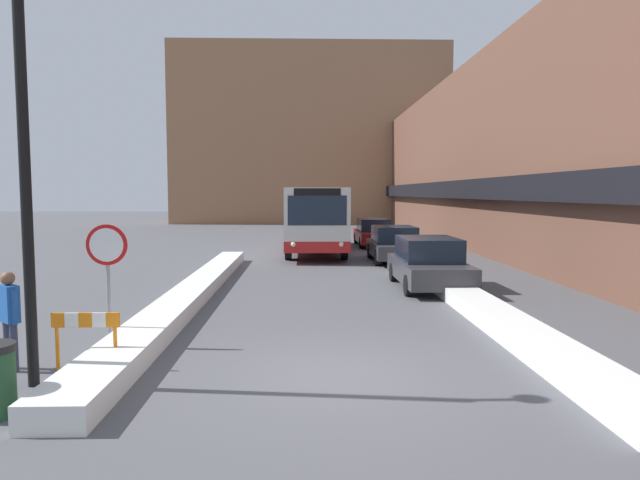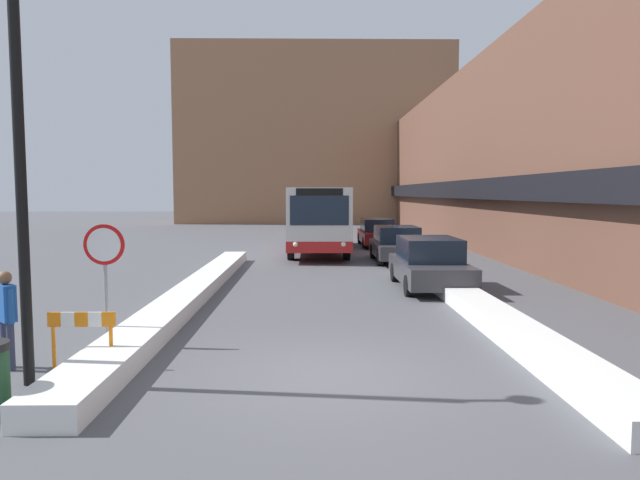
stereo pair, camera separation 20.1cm
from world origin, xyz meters
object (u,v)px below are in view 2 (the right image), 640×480
(city_bus, at_px, (318,217))
(parked_car_front, at_px, (429,263))
(pedestrian, at_px, (6,310))
(stop_sign, at_px, (105,258))
(parked_car_middle, at_px, (397,244))
(construction_barricade, at_px, (82,329))
(parked_car_back, at_px, (377,232))
(street_lamp, at_px, (39,128))

(city_bus, xyz_separation_m, parked_car_front, (3.25, -10.54, -0.96))
(parked_car_front, distance_m, pedestrian, 11.60)
(city_bus, height_order, stop_sign, city_bus)
(parked_car_middle, distance_m, pedestrian, 16.77)
(construction_barricade, bearing_deg, stop_sign, 94.10)
(city_bus, xyz_separation_m, parked_car_back, (3.25, 3.32, -0.98))
(parked_car_front, distance_m, construction_barricade, 10.73)
(parked_car_middle, height_order, parked_car_back, parked_car_middle)
(city_bus, xyz_separation_m, parked_car_middle, (3.25, -3.95, -0.97))
(parked_car_front, relative_size, parked_car_back, 0.90)
(parked_car_back, xyz_separation_m, stop_sign, (-7.43, -20.31, 0.93))
(parked_car_back, xyz_separation_m, street_lamp, (-7.53, -22.46, 3.09))
(parked_car_middle, bearing_deg, parked_car_back, 90.00)
(city_bus, relative_size, pedestrian, 6.38)
(pedestrian, bearing_deg, construction_barricade, 43.23)
(pedestrian, bearing_deg, city_bus, 117.35)
(street_lamp, xyz_separation_m, pedestrian, (-1.01, 0.78, -2.85))
(parked_car_middle, xyz_separation_m, parked_car_back, (-0.00, 7.26, -0.01))
(stop_sign, distance_m, street_lamp, 3.05)
(parked_car_middle, xyz_separation_m, street_lamp, (-7.53, -15.20, 3.08))
(parked_car_back, relative_size, pedestrian, 3.00)
(construction_barricade, bearing_deg, street_lamp, -105.02)
(stop_sign, xyz_separation_m, construction_barricade, (0.10, -1.39, -1.00))
(city_bus, bearing_deg, street_lamp, -102.60)
(city_bus, bearing_deg, construction_barricade, -102.50)
(street_lamp, bearing_deg, parked_car_middle, 63.64)
(city_bus, height_order, parked_car_back, city_bus)
(stop_sign, distance_m, pedestrian, 1.91)
(parked_car_back, bearing_deg, construction_barricade, -108.66)
(parked_car_middle, relative_size, stop_sign, 1.83)
(parked_car_back, bearing_deg, parked_car_front, -90.00)
(construction_barricade, bearing_deg, parked_car_front, 46.94)
(parked_car_front, xyz_separation_m, construction_barricade, (-7.33, -7.84, -0.08))
(city_bus, bearing_deg, parked_car_front, -72.85)
(parked_car_middle, bearing_deg, city_bus, 129.50)
(parked_car_back, bearing_deg, street_lamp, -108.54)
(pedestrian, xyz_separation_m, construction_barricade, (1.22, -0.00, -0.30))
(parked_car_middle, distance_m, street_lamp, 17.24)
(parked_car_front, bearing_deg, street_lamp, -131.18)
(city_bus, bearing_deg, stop_sign, -103.80)
(parked_car_middle, height_order, pedestrian, pedestrian)
(parked_car_front, xyz_separation_m, street_lamp, (-7.53, -8.61, 3.07))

